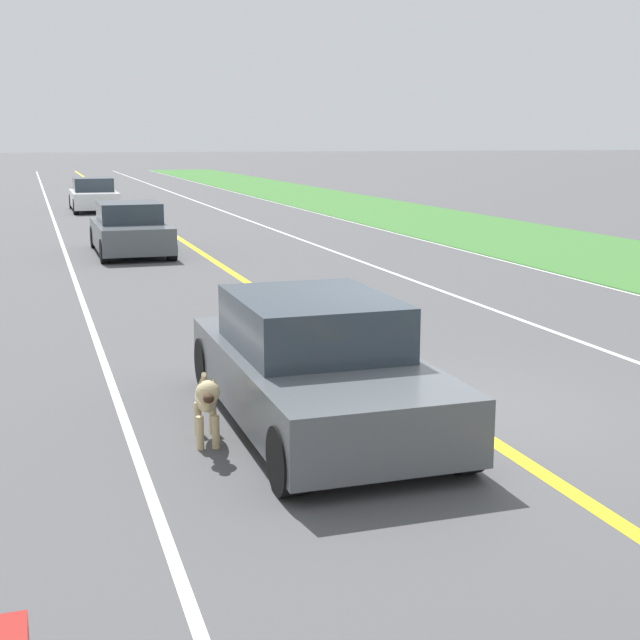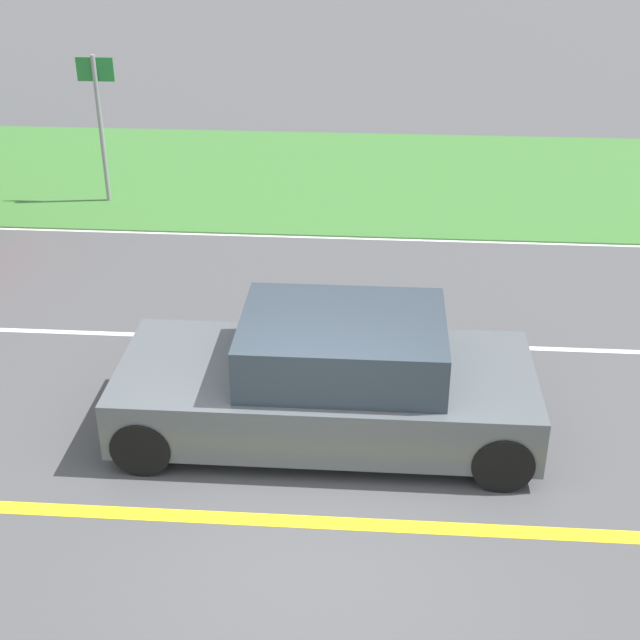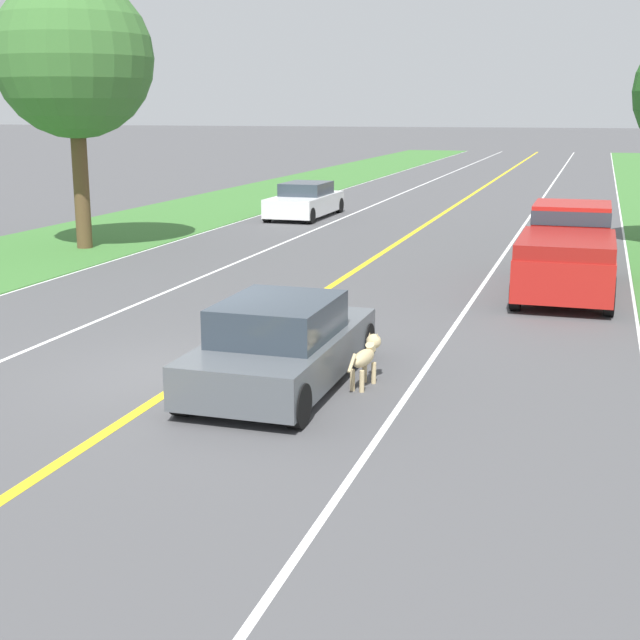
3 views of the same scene
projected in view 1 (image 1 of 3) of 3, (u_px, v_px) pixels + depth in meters
ground_plane at (445, 410)px, 10.11m from camera, size 400.00×400.00×0.00m
centre_divider_line at (445, 410)px, 10.11m from camera, size 0.18×160.00×0.01m
lane_dash_same_dir at (132, 442)px, 9.05m from camera, size 0.10×160.00×0.01m
ego_car at (315, 365)px, 9.58m from camera, size 1.91×4.39×1.38m
dog at (206, 399)px, 8.90m from camera, size 0.35×1.22×0.77m
car_trailing_near at (130, 230)px, 23.79m from camera, size 1.87×4.21×1.36m
car_trailing_mid at (94, 196)px, 37.93m from camera, size 1.89×4.23×1.40m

